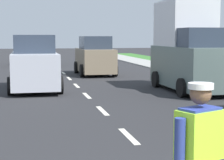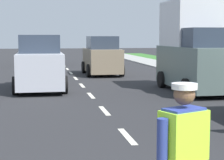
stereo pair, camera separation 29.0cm
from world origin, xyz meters
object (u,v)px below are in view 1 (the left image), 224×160
delivery_truck (190,50)px  car_oncoming_third (33,52)px  car_outgoing_far (95,57)px  car_oncoming_lead (34,65)px  road_worker (200,154)px

delivery_truck → car_oncoming_third: size_ratio=1.11×
car_outgoing_far → delivery_truck: bearing=-70.4°
car_oncoming_lead → car_outgoing_far: bearing=59.3°
car_oncoming_third → road_worker: bearing=-87.3°
car_outgoing_far → car_oncoming_lead: bearing=-120.7°
delivery_truck → car_oncoming_lead: delivery_truck is taller
car_oncoming_lead → delivery_truck: bearing=-13.3°
road_worker → car_outgoing_far: size_ratio=0.43×
car_outgoing_far → car_oncoming_third: bearing=110.8°
car_oncoming_lead → car_outgoing_far: 6.71m
car_oncoming_lead → car_oncoming_third: bearing=89.3°
road_worker → car_outgoing_far: 18.26m
car_outgoing_far → car_oncoming_third: (-3.26, 8.58, -0.05)m
road_worker → delivery_truck: (4.58, 10.96, 0.68)m
delivery_truck → car_oncoming_lead: bearing=166.7°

